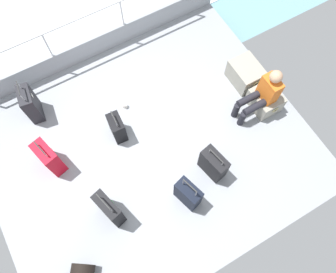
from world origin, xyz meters
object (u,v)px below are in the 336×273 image
suitcase_0 (188,194)px  passenger_seated (262,94)px  suitcase_2 (31,104)px  cargo_crate_0 (245,74)px  suitcase_1 (49,158)px  suitcase_5 (110,209)px  cargo_crate_1 (265,100)px  suitcase_3 (117,128)px  suitcase_4 (213,164)px  paper_cup (125,106)px

suitcase_0 → passenger_seated: bearing=112.4°
suitcase_2 → passenger_seated: bearing=61.2°
cargo_crate_0 → suitcase_1: suitcase_1 is taller
cargo_crate_0 → suitcase_5: size_ratio=0.70×
cargo_crate_1 → suitcase_5: size_ratio=0.62×
suitcase_3 → suitcase_1: bearing=-92.0°
cargo_crate_1 → suitcase_1: (-0.80, -3.62, 0.14)m
cargo_crate_1 → suitcase_0: bearing=-69.4°
cargo_crate_1 → suitcase_4: 1.55m
passenger_seated → suitcase_2: size_ratio=1.23×
suitcase_3 → paper_cup: suitcase_3 is taller
suitcase_2 → suitcase_3: 1.51m
suitcase_1 → suitcase_2: suitcase_2 is taller
paper_cup → cargo_crate_1: bearing=61.0°
suitcase_5 → passenger_seated: bearing=97.4°
suitcase_1 → suitcase_5: bearing=21.4°
suitcase_4 → suitcase_3: bearing=-142.3°
cargo_crate_1 → suitcase_2: size_ratio=0.64×
passenger_seated → cargo_crate_0: bearing=163.7°
suitcase_3 → paper_cup: (-0.42, 0.33, -0.21)m
passenger_seated → suitcase_1: passenger_seated is taller
passenger_seated → suitcase_4: 1.40m
suitcase_0 → suitcase_2: suitcase_2 is taller
cargo_crate_1 → suitcase_2: (-1.84, -3.52, 0.15)m
suitcase_2 → paper_cup: bearing=64.8°
suitcase_1 → paper_cup: 1.56m
cargo_crate_0 → suitcase_4: bearing=-51.3°
suitcase_1 → suitcase_3: suitcase_1 is taller
suitcase_3 → suitcase_5: bearing=-30.8°
suitcase_4 → paper_cup: bearing=-158.3°
passenger_seated → suitcase_1: bearing=-103.2°
paper_cup → cargo_crate_0: bearing=74.8°
suitcase_0 → paper_cup: 1.96m
passenger_seated → suitcase_0: (0.76, -1.85, -0.25)m
suitcase_0 → paper_cup: size_ratio=8.03×
cargo_crate_1 → suitcase_4: (0.55, -1.44, 0.11)m
suitcase_1 → suitcase_3: (0.04, 1.16, -0.06)m
cargo_crate_1 → passenger_seated: size_ratio=0.52×
suitcase_1 → suitcase_4: bearing=58.0°
cargo_crate_1 → cargo_crate_0: bearing=-179.8°
cargo_crate_0 → suitcase_1: 3.62m
suitcase_3 → suitcase_4: size_ratio=0.97×
passenger_seated → paper_cup: passenger_seated is taller
cargo_crate_1 → suitcase_5: suitcase_5 is taller
suitcase_1 → paper_cup: (-0.38, 1.48, -0.27)m
suitcase_5 → cargo_crate_1: bearing=97.0°
passenger_seated → suitcase_2: bearing=-118.8°
suitcase_0 → suitcase_2: bearing=-150.1°
suitcase_2 → paper_cup: size_ratio=8.56×
suitcase_3 → suitcase_0: bearing=15.8°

